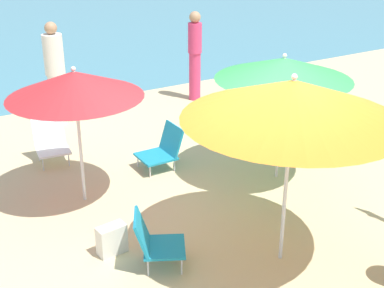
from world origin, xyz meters
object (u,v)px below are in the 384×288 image
(beach_chair_a, at_px, (163,149))
(person_a, at_px, (195,55))
(beach_chair_d, at_px, (154,240))
(beach_bag, at_px, (112,240))
(beach_chair_b, at_px, (305,126))
(umbrella_green, at_px, (284,69))
(umbrella_red, at_px, (75,84))
(beach_chair_c, at_px, (51,141))
(umbrella_orange, at_px, (292,100))
(person_b, at_px, (56,74))

(beach_chair_a, bearing_deg, person_a, -129.52)
(beach_chair_d, height_order, beach_bag, beach_chair_d)
(beach_chair_b, bearing_deg, beach_bag, 6.42)
(umbrella_green, bearing_deg, beach_chair_d, -158.64)
(umbrella_green, distance_m, umbrella_red, 2.69)
(umbrella_red, distance_m, beach_chair_a, 1.87)
(beach_chair_a, relative_size, beach_chair_d, 0.94)
(beach_chair_c, relative_size, beach_bag, 1.91)
(person_a, bearing_deg, beach_bag, -123.17)
(beach_chair_b, relative_size, beach_bag, 1.69)
(umbrella_orange, distance_m, beach_chair_c, 4.22)
(beach_chair_a, relative_size, person_b, 0.35)
(beach_chair_a, height_order, beach_bag, beach_chair_a)
(umbrella_green, xyz_separation_m, beach_chair_d, (-2.44, -0.95, -1.27))
(person_a, distance_m, beach_bag, 5.42)
(umbrella_red, relative_size, beach_chair_d, 2.67)
(beach_chair_d, bearing_deg, beach_chair_b, 52.34)
(beach_chair_b, xyz_separation_m, beach_chair_c, (-3.72, 1.45, 0.03))
(umbrella_green, xyz_separation_m, beach_chair_a, (-1.23, 1.10, -1.28))
(umbrella_orange, distance_m, beach_bag, 2.46)
(umbrella_red, distance_m, beach_chair_b, 3.95)
(umbrella_orange, distance_m, person_a, 5.53)
(umbrella_orange, height_order, person_a, umbrella_orange)
(beach_chair_d, bearing_deg, umbrella_green, 48.85)
(umbrella_green, xyz_separation_m, beach_chair_b, (1.16, 0.71, -1.29))
(umbrella_green, distance_m, beach_chair_b, 1.88)
(umbrella_orange, bearing_deg, beach_bag, 146.02)
(umbrella_red, xyz_separation_m, beach_chair_a, (1.34, 0.32, -1.27))
(beach_chair_d, relative_size, person_b, 0.37)
(umbrella_orange, bearing_deg, beach_chair_b, 43.55)
(beach_chair_c, relative_size, beach_chair_d, 0.97)
(umbrella_red, distance_m, person_b, 2.96)
(person_a, xyz_separation_m, person_b, (-2.76, 0.06, 0.00))
(beach_chair_c, bearing_deg, beach_chair_a, 58.03)
(person_b, bearing_deg, beach_chair_b, -38.85)
(umbrella_orange, bearing_deg, person_b, 98.33)
(beach_bag, bearing_deg, person_a, 48.97)
(umbrella_green, relative_size, person_a, 1.05)
(umbrella_red, bearing_deg, umbrella_orange, -59.73)
(umbrella_red, bearing_deg, person_b, 77.92)
(beach_chair_b, xyz_separation_m, person_a, (-0.37, 2.82, 0.62))
(umbrella_green, bearing_deg, beach_chair_a, 138.38)
(beach_chair_a, bearing_deg, umbrella_orange, 90.64)
(beach_bag, bearing_deg, beach_chair_d, -55.58)
(person_b, bearing_deg, umbrella_red, -98.25)
(umbrella_green, height_order, beach_chair_b, umbrella_green)
(beach_chair_b, height_order, beach_chair_d, beach_chair_d)
(umbrella_red, xyz_separation_m, beach_chair_b, (3.73, -0.07, -1.28))
(beach_bag, bearing_deg, umbrella_green, 10.72)
(umbrella_red, height_order, person_a, umbrella_red)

